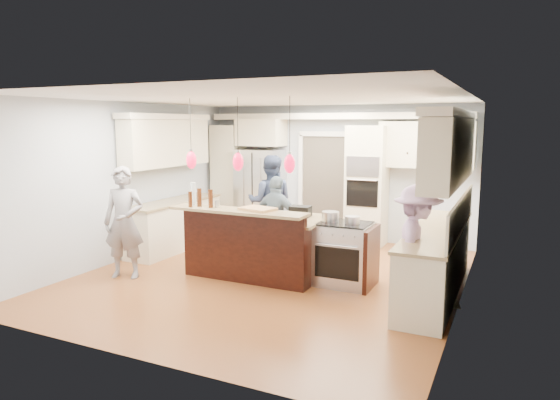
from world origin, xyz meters
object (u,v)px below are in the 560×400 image
at_px(refrigerator, 260,192).
at_px(kitchen_island, 258,243).
at_px(island_range, 346,254).
at_px(person_bar_end, 124,222).
at_px(person_far_left, 270,202).

xyz_separation_m(refrigerator, kitchen_island, (1.30, -2.57, -0.41)).
height_order(kitchen_island, island_range, kitchen_island).
relative_size(kitchen_island, person_bar_end, 1.23).
distance_m(refrigerator, person_bar_end, 3.62).
xyz_separation_m(kitchen_island, person_far_left, (-0.55, 1.53, 0.39)).
bearing_deg(kitchen_island, refrigerator, 116.91).
relative_size(kitchen_island, person_far_left, 1.19).
bearing_deg(refrigerator, island_range, -42.59).
xyz_separation_m(kitchen_island, person_bar_end, (-1.75, -1.02, 0.37)).
distance_m(island_range, person_bar_end, 3.37).
distance_m(refrigerator, person_far_left, 1.29).
xyz_separation_m(refrigerator, island_range, (2.71, -2.49, -0.44)).
relative_size(refrigerator, island_range, 1.96).
relative_size(refrigerator, person_bar_end, 1.05).
distance_m(island_range, person_far_left, 2.47).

